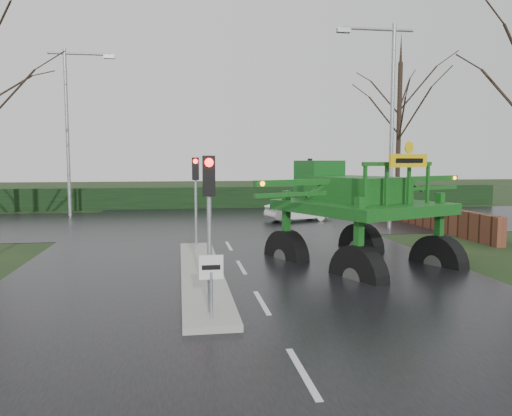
{
  "coord_description": "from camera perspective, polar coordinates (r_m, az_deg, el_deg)",
  "views": [
    {
      "loc": [
        -1.92,
        -11.53,
        3.44
      ],
      "look_at": [
        0.34,
        3.13,
        2.0
      ],
      "focal_mm": 35.0,
      "sensor_mm": 36.0,
      "label": 1
    }
  ],
  "objects": [
    {
      "name": "street_light_right",
      "position": [
        25.74,
        14.68,
        11.04
      ],
      "size": [
        3.85,
        0.3,
        10.0
      ],
      "color": "gray",
      "rests_on": "ground"
    },
    {
      "name": "traffic_signal_near",
      "position": [
        10.58,
        -5.39,
        0.92
      ],
      "size": [
        0.26,
        0.33,
        3.52
      ],
      "color": "gray",
      "rests_on": "ground"
    },
    {
      "name": "road_cross",
      "position": [
        27.81,
        -4.76,
        -1.58
      ],
      "size": [
        80.0,
        12.0,
        0.02
      ],
      "primitive_type": "cube",
      "color": "black",
      "rests_on": "ground"
    },
    {
      "name": "white_sedan",
      "position": [
        28.16,
        4.9,
        -1.5
      ],
      "size": [
        3.99,
        2.34,
        1.24
      ],
      "primitive_type": "imported",
      "rotation": [
        0.0,
        0.0,
        1.86
      ],
      "color": "white",
      "rests_on": "ground"
    },
    {
      "name": "tree_right_far",
      "position": [
        35.92,
        16.05,
        10.2
      ],
      "size": [
        7.0,
        7.0,
        12.05
      ],
      "color": "black",
      "rests_on": "ground"
    },
    {
      "name": "ground",
      "position": [
        12.19,
        0.66,
        -10.85
      ],
      "size": [
        140.0,
        140.0,
        0.0
      ],
      "primitive_type": "plane",
      "color": "black",
      "rests_on": "ground"
    },
    {
      "name": "keep_left_sign",
      "position": [
        10.33,
        -5.15,
        -7.8
      ],
      "size": [
        0.5,
        0.07,
        1.35
      ],
      "color": "gray",
      "rests_on": "ground"
    },
    {
      "name": "median_island",
      "position": [
        14.93,
        -6.23,
        -7.48
      ],
      "size": [
        1.2,
        10.0,
        0.16
      ],
      "primitive_type": "cube",
      "color": "gray",
      "rests_on": "ground"
    },
    {
      "name": "road_main",
      "position": [
        21.89,
        -3.65,
        -3.5
      ],
      "size": [
        14.0,
        80.0,
        0.02
      ],
      "primitive_type": "cube",
      "color": "black",
      "rests_on": "ground"
    },
    {
      "name": "street_light_left_far",
      "position": [
        32.25,
        -20.28,
        9.73
      ],
      "size": [
        3.85,
        0.3,
        10.0
      ],
      "color": "gray",
      "rests_on": "ground"
    },
    {
      "name": "traffic_signal_far",
      "position": [
        32.66,
        6.17,
        4.01
      ],
      "size": [
        0.26,
        0.33,
        3.52
      ],
      "rotation": [
        0.0,
        0.0,
        3.14
      ],
      "color": "gray",
      "rests_on": "ground"
    },
    {
      "name": "crop_sprayer",
      "position": [
        14.69,
        11.13,
        1.2
      ],
      "size": [
        8.23,
        6.72,
        4.97
      ],
      "rotation": [
        0.0,
        0.0,
        0.41
      ],
      "color": "black",
      "rests_on": "ground"
    },
    {
      "name": "traffic_signal_mid",
      "position": [
        19.06,
        -6.92,
        2.94
      ],
      "size": [
        0.26,
        0.33,
        3.52
      ],
      "color": "gray",
      "rests_on": "ground"
    },
    {
      "name": "hedge_row",
      "position": [
        35.69,
        -5.68,
        1.18
      ],
      "size": [
        44.0,
        0.9,
        1.5
      ],
      "primitive_type": "cube",
      "color": "black",
      "rests_on": "ground"
    },
    {
      "name": "brick_wall",
      "position": [
        30.34,
        15.42,
        -0.04
      ],
      "size": [
        0.4,
        20.0,
        1.2
      ],
      "primitive_type": "cube",
      "color": "#592D1E",
      "rests_on": "ground"
    }
  ]
}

